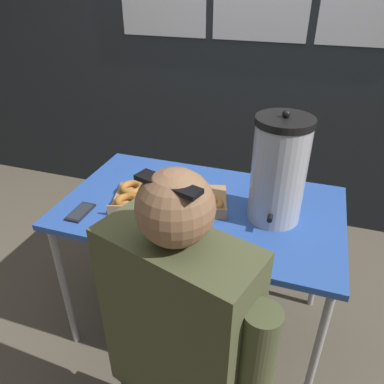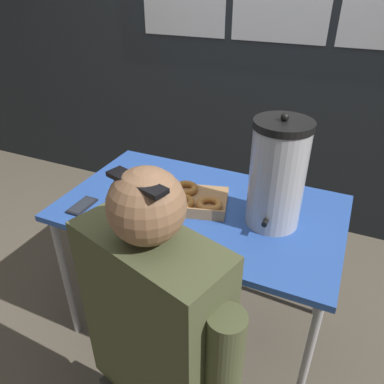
{
  "view_description": "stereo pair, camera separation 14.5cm",
  "coord_description": "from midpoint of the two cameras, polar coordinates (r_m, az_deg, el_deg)",
  "views": [
    {
      "loc": [
        0.41,
        -1.36,
        1.69
      ],
      "look_at": [
        -0.04,
        0.0,
        0.83
      ],
      "focal_mm": 35.0,
      "sensor_mm": 36.0,
      "label": 1
    },
    {
      "loc": [
        0.55,
        -1.31,
        1.69
      ],
      "look_at": [
        -0.04,
        0.0,
        0.83
      ],
      "focal_mm": 35.0,
      "sensor_mm": 36.0,
      "label": 2
    }
  ],
  "objects": [
    {
      "name": "folding_table",
      "position": [
        1.72,
        3.72,
        -3.64
      ],
      "size": [
        1.25,
        0.74,
        0.77
      ],
      "color": "#2D56B2",
      "rests_on": "ground"
    },
    {
      "name": "donut_box",
      "position": [
        1.71,
        -1.4,
        -0.77
      ],
      "size": [
        0.57,
        0.39,
        0.05
      ],
      "rotation": [
        0.0,
        0.0,
        0.27
      ],
      "color": "tan",
      "rests_on": "folding_table"
    },
    {
      "name": "person_seated",
      "position": [
        1.31,
        -1.77,
        -24.23
      ],
      "size": [
        0.58,
        0.34,
        1.3
      ],
      "rotation": [
        0.0,
        0.0,
        2.85
      ],
      "color": "#33332D",
      "rests_on": "ground"
    },
    {
      "name": "ground_plane",
      "position": [
        2.21,
        3.07,
        -19.14
      ],
      "size": [
        12.0,
        12.0,
        0.0
      ],
      "primitive_type": "plane",
      "color": "brown"
    },
    {
      "name": "cell_phone",
      "position": [
        1.72,
        -14.13,
        -2.13
      ],
      "size": [
        0.07,
        0.14,
        0.01
      ],
      "rotation": [
        0.0,
        0.0,
        0.0
      ],
      "color": "black",
      "rests_on": "folding_table"
    },
    {
      "name": "back_wall",
      "position": [
        2.65,
        15.09,
        24.25
      ],
      "size": [
        6.0,
        0.11,
        2.84
      ],
      "color": "#23282D",
      "rests_on": "ground"
    },
    {
      "name": "coffee_urn",
      "position": [
        1.52,
        15.53,
        2.49
      ],
      "size": [
        0.23,
        0.26,
        0.47
      ],
      "color": "#B7B7BC",
      "rests_on": "folding_table"
    }
  ]
}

